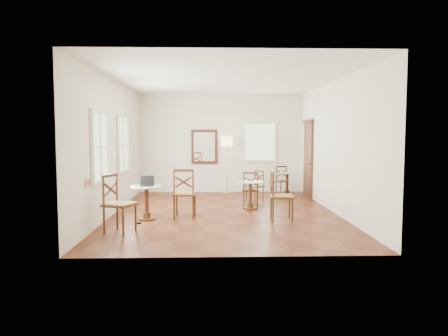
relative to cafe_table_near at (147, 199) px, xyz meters
name	(u,v)px	position (x,y,z in m)	size (l,w,h in m)	color
ground	(224,213)	(1.65, 0.73, -0.44)	(7.00, 7.00, 0.00)	#58230F
room_shell	(221,130)	(1.59, 1.00, 1.45)	(5.02, 7.02, 3.01)	white
cafe_table_near	(147,199)	(0.00, 0.00, 0.00)	(0.67, 0.67, 0.71)	#4B2912
cafe_table_mid	(250,192)	(2.29, 1.22, -0.03)	(0.63, 0.63, 0.66)	#4B2912
cafe_table_back	(287,181)	(3.57, 3.42, -0.02)	(0.65, 0.65, 0.68)	#4B2912
chair_near_a	(185,193)	(0.78, 0.18, 0.09)	(0.52, 0.52, 1.06)	#4B2912
chair_near_b	(118,204)	(-0.34, -1.15, 0.09)	(0.64, 0.64, 1.07)	#4B2912
chair_mid_a	(251,189)	(2.31, 1.43, 0.00)	(0.44, 0.44, 0.88)	#4B2912
chair_mid_b	(280,196)	(2.78, -0.18, 0.08)	(0.50, 0.50, 1.04)	#4B2912
chair_back_a	(279,181)	(3.33, 3.42, 0.00)	(0.51, 0.51, 0.88)	#4B2912
chair_back_b	(255,186)	(2.54, 2.40, -0.03)	(0.54, 0.54, 0.83)	#4B2912
floor_lamp	(227,145)	(1.83, 3.88, 1.01)	(0.33, 0.33, 1.72)	#BF8C3F
laptop	(147,183)	(0.01, 0.03, 0.32)	(0.30, 0.25, 0.20)	black
mouse	(146,185)	(0.00, -0.02, 0.29)	(0.11, 0.07, 0.04)	black
navy_mug	(142,184)	(-0.10, 0.11, 0.31)	(0.10, 0.07, 0.08)	black
water_glass	(138,184)	(-0.16, -0.08, 0.32)	(0.05, 0.05, 0.09)	white
power_adapter	(139,223)	(-0.10, -0.42, -0.42)	(0.09, 0.06, 0.04)	black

